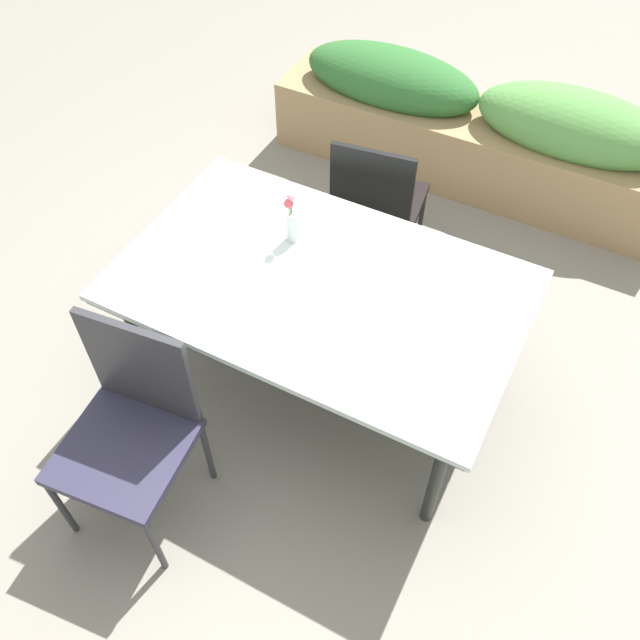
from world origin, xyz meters
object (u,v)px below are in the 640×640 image
dining_table (320,291)px  chair_near_left (131,421)px  flower_vase (292,220)px  planter_box (475,130)px  chair_far_side (376,201)px

dining_table → chair_near_left: size_ratio=1.75×
chair_near_left → flower_vase: bearing=-105.4°
flower_vase → planter_box: bearing=79.5°
chair_near_left → flower_vase: size_ratio=3.72×
planter_box → chair_near_left: bearing=-100.0°
dining_table → chair_near_left: 0.95m
chair_far_side → planter_box: 1.10m
chair_near_left → planter_box: bearing=-106.3°
chair_far_side → dining_table: bearing=-90.4°
planter_box → flower_vase: bearing=-100.5°
chair_near_left → planter_box: chair_near_left is taller
chair_near_left → flower_vase: 1.09m
chair_far_side → flower_vase: size_ratio=3.46×
dining_table → flower_vase: (-0.24, 0.18, 0.17)m
chair_far_side → flower_vase: bearing=-108.1°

